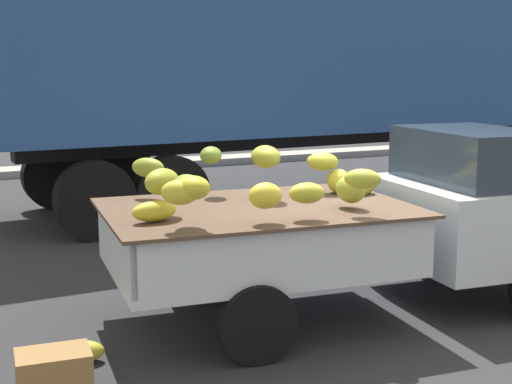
{
  "coord_description": "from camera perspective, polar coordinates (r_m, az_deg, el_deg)",
  "views": [
    {
      "loc": [
        -3.86,
        -5.56,
        2.32
      ],
      "look_at": [
        -1.14,
        0.33,
        1.17
      ],
      "focal_mm": 50.46,
      "sensor_mm": 36.0,
      "label": 1
    }
  ],
  "objects": [
    {
      "name": "produce_crate",
      "position": [
        5.48,
        -15.73,
        -13.6
      ],
      "size": [
        0.55,
        0.4,
        0.31
      ],
      "primitive_type": "cube",
      "rotation": [
        0.0,
        0.0,
        -0.07
      ],
      "color": "olive",
      "rests_on": "ground"
    },
    {
      "name": "ground",
      "position": [
        7.15,
        9.6,
        -9.01
      ],
      "size": [
        220.0,
        220.0,
        0.0
      ],
      "primitive_type": "plane",
      "color": "#28282B"
    },
    {
      "name": "semi_trailer",
      "position": [
        12.69,
        6.41,
        10.99
      ],
      "size": [
        12.1,
        3.13,
        3.95
      ],
      "rotation": [
        0.0,
        0.0,
        0.05
      ],
      "color": "navy",
      "rests_on": "ground"
    },
    {
      "name": "pickup_truck",
      "position": [
        7.22,
        13.99,
        -1.69
      ],
      "size": [
        4.86,
        2.15,
        1.7
      ],
      "rotation": [
        0.0,
        0.0,
        -0.08
      ],
      "color": "silver",
      "rests_on": "ground"
    },
    {
      "name": "fallen_banana_bunch_near_tailgate",
      "position": [
        5.96,
        -13.87,
        -12.23
      ],
      "size": [
        0.43,
        0.28,
        0.18
      ],
      "primitive_type": "ellipsoid",
      "rotation": [
        0.0,
        0.0,
        6.08
      ],
      "color": "gold",
      "rests_on": "ground"
    },
    {
      "name": "curb_strip",
      "position": [
        16.42,
        -10.91,
        2.02
      ],
      "size": [
        80.0,
        0.8,
        0.16
      ],
      "primitive_type": "cube",
      "color": "gray",
      "rests_on": "ground"
    }
  ]
}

